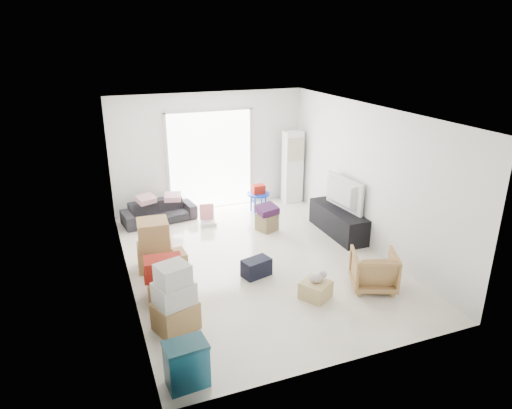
{
  "coord_description": "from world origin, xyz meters",
  "views": [
    {
      "loc": [
        -2.69,
        -6.97,
        3.86
      ],
      "look_at": [
        0.06,
        0.2,
        1.01
      ],
      "focal_mm": 32.0,
      "sensor_mm": 36.0,
      "label": 1
    }
  ],
  "objects": [
    {
      "name": "armchair",
      "position": [
        1.41,
        -1.58,
        0.35
      ],
      "size": [
        0.88,
        0.86,
        0.7
      ],
      "primitive_type": "imported",
      "rotation": [
        0.0,
        0.0,
        2.74
      ],
      "color": "#A47749",
      "rests_on": "room_shell"
    },
    {
      "name": "sliding_door",
      "position": [
        0.0,
        2.98,
        1.24
      ],
      "size": [
        2.1,
        0.04,
        2.33
      ],
      "color": "white",
      "rests_on": "room_shell"
    },
    {
      "name": "box_stack_b",
      "position": [
        -1.8,
        -0.72,
        0.33
      ],
      "size": [
        0.63,
        0.58,
        0.71
      ],
      "rotation": [
        0.0,
        0.0,
        -0.04
      ],
      "color": "#9D7647",
      "rests_on": "room_shell"
    },
    {
      "name": "pillow_right",
      "position": [
        -1.02,
        2.46,
        0.67
      ],
      "size": [
        0.39,
        0.34,
        0.11
      ],
      "primitive_type": "cube",
      "rotation": [
        0.0,
        0.0,
        -0.25
      ],
      "color": "#C69098",
      "rests_on": "sofa"
    },
    {
      "name": "wood_crate",
      "position": [
        0.4,
        -1.51,
        0.14
      ],
      "size": [
        0.56,
        0.56,
        0.27
      ],
      "primitive_type": "cube",
      "rotation": [
        0.0,
        0.0,
        0.55
      ],
      "color": "#E2C882",
      "rests_on": "room_shell"
    },
    {
      "name": "blanket",
      "position": [
        0.69,
        1.21,
        0.43
      ],
      "size": [
        0.44,
        0.44,
        0.14
      ],
      "primitive_type": "cube",
      "rotation": [
        0.0,
        0.0,
        0.11
      ],
      "color": "#411A41",
      "rests_on": "ottoman"
    },
    {
      "name": "plush_bunny",
      "position": [
        0.44,
        -1.5,
        0.34
      ],
      "size": [
        0.31,
        0.17,
        0.16
      ],
      "rotation": [
        0.0,
        0.0,
        0.01
      ],
      "color": "#B2ADA8",
      "rests_on": "wood_crate"
    },
    {
      "name": "pillow_left",
      "position": [
        -1.59,
        2.52,
        0.68
      ],
      "size": [
        0.46,
        0.41,
        0.12
      ],
      "primitive_type": "cube",
      "rotation": [
        0.0,
        0.0,
        0.37
      ],
      "color": "#C69098",
      "rests_on": "sofa"
    },
    {
      "name": "box_stack_c",
      "position": [
        -1.77,
        0.37,
        0.44
      ],
      "size": [
        0.64,
        0.55,
        0.9
      ],
      "rotation": [
        0.0,
        0.0,
        -0.12
      ],
      "color": "#9D7647",
      "rests_on": "room_shell"
    },
    {
      "name": "kids_table",
      "position": [
        0.92,
        2.27,
        0.47
      ],
      "size": [
        0.53,
        0.53,
        0.66
      ],
      "rotation": [
        0.0,
        0.0,
        0.37
      ],
      "color": "#0C37C7",
      "rests_on": "room_shell"
    },
    {
      "name": "duffel_bag",
      "position": [
        -0.21,
        -0.53,
        0.15
      ],
      "size": [
        0.54,
        0.4,
        0.31
      ],
      "primitive_type": "cube",
      "rotation": [
        0.0,
        0.0,
        0.27
      ],
      "color": "black",
      "rests_on": "room_shell"
    },
    {
      "name": "toy_walker",
      "position": [
        -0.38,
        1.98,
        0.12
      ],
      "size": [
        0.37,
        0.34,
        0.44
      ],
      "rotation": [
        0.0,
        0.0,
        -0.18
      ],
      "color": "silver",
      "rests_on": "room_shell"
    },
    {
      "name": "room_shell",
      "position": [
        0.0,
        0.0,
        1.35
      ],
      "size": [
        4.98,
        6.48,
        3.18
      ],
      "color": "white",
      "rests_on": "ground"
    },
    {
      "name": "storage_bins",
      "position": [
        -1.9,
        -2.66,
        0.29
      ],
      "size": [
        0.52,
        0.39,
        0.57
      ],
      "rotation": [
        0.0,
        0.0,
        0.09
      ],
      "color": "#155168",
      "rests_on": "room_shell"
    },
    {
      "name": "ottoman",
      "position": [
        0.69,
        1.21,
        0.18
      ],
      "size": [
        0.47,
        0.47,
        0.36
      ],
      "primitive_type": "cube",
      "rotation": [
        0.0,
        0.0,
        0.38
      ],
      "color": "#87744F",
      "rests_on": "room_shell"
    },
    {
      "name": "sofa",
      "position": [
        -1.34,
        2.5,
        0.31
      ],
      "size": [
        1.63,
        0.69,
        0.62
      ],
      "primitive_type": "imported",
      "rotation": [
        0.0,
        0.0,
        0.15
      ],
      "color": "#27272C",
      "rests_on": "room_shell"
    },
    {
      "name": "box_stack_a",
      "position": [
        -1.8,
        -1.54,
        0.45
      ],
      "size": [
        0.68,
        0.62,
        1.01
      ],
      "rotation": [
        0.0,
        0.0,
        0.29
      ],
      "color": "#9D7647",
      "rests_on": "room_shell"
    },
    {
      "name": "tv_console",
      "position": [
        2.0,
        0.53,
        0.27
      ],
      "size": [
        0.48,
        1.61,
        0.54
      ],
      "primitive_type": "cube",
      "color": "black",
      "rests_on": "room_shell"
    },
    {
      "name": "television",
      "position": [
        2.0,
        0.53,
        0.61
      ],
      "size": [
        0.76,
        1.2,
        0.15
      ],
      "primitive_type": "imported",
      "rotation": [
        0.0,
        0.0,
        1.67
      ],
      "color": "black",
      "rests_on": "tv_console"
    },
    {
      "name": "ac_tower",
      "position": [
        1.95,
        2.65,
        0.88
      ],
      "size": [
        0.45,
        0.3,
        1.75
      ],
      "primitive_type": "cube",
      "color": "white",
      "rests_on": "room_shell"
    },
    {
      "name": "loose_box",
      "position": [
        -1.48,
        0.18,
        0.17
      ],
      "size": [
        0.42,
        0.42,
        0.33
      ],
      "primitive_type": "cube",
      "rotation": [
        0.0,
        0.0,
        0.06
      ],
      "color": "#9D7647",
      "rests_on": "room_shell"
    }
  ]
}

